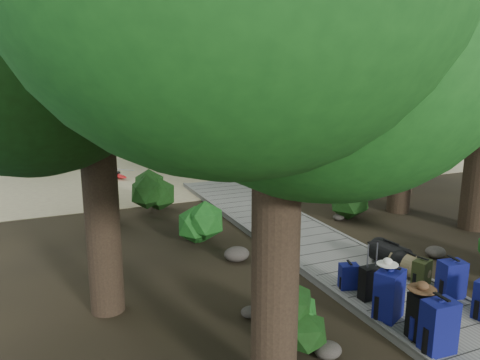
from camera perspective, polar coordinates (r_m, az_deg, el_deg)
name	(u,v)px	position (r m, az deg, el deg)	size (l,w,h in m)	color
ground	(314,249)	(10.88, 8.98, -8.27)	(120.00, 120.00, 0.00)	black
sand_beach	(153,149)	(25.45, -10.56, 3.73)	(40.00, 22.00, 0.02)	tan
boardwalk	(292,233)	(11.66, 6.36, -6.43)	(2.00, 12.00, 0.12)	gray
backpack_left_a	(439,324)	(7.21, 23.09, -15.84)	(0.44, 0.31, 0.83)	navy
backpack_left_b	(424,313)	(7.49, 21.51, -14.89)	(0.41, 0.29, 0.76)	black
backpack_left_c	(389,292)	(7.84, 17.74, -12.86)	(0.47, 0.34, 0.87)	navy
backpack_left_d	(349,275)	(8.74, 13.12, -11.21)	(0.33, 0.24, 0.50)	navy
backpack_right_c	(452,277)	(8.93, 24.39, -10.75)	(0.42, 0.30, 0.72)	navy
backpack_right_d	(422,271)	(9.27, 21.28, -10.30)	(0.33, 0.24, 0.51)	#2E3819
duffel_right_khaki	(408,265)	(9.59, 19.81, -9.67)	(0.43, 0.64, 0.43)	olive
duffel_right_black	(390,254)	(9.93, 17.83, -8.61)	(0.47, 0.75, 0.47)	black
suitcase_on_boardwalk	(371,283)	(8.43, 15.63, -11.97)	(0.37, 0.21, 0.58)	black
lone_suitcase_on_sand	(210,171)	(17.81, -3.68, 1.15)	(0.37, 0.21, 0.59)	black
hat_brown	(422,285)	(7.28, 21.34, -11.87)	(0.41, 0.41, 0.12)	#51351E
hat_white	(388,261)	(7.67, 17.56, -9.41)	(0.33, 0.33, 0.11)	silver
kayak	(115,174)	(18.48, -15.00, 0.71)	(0.66, 3.02, 0.30)	red
sun_lounger	(247,158)	(20.65, 0.80, 2.67)	(0.53, 1.63, 0.53)	silver
tree_right_c	(410,47)	(13.84, 20.03, 15.04)	(5.33, 5.33, 9.22)	black
tree_right_d	(413,1)	(16.30, 20.31, 19.80)	(6.65, 6.65, 12.19)	black
tree_right_e	(308,48)	(18.33, 8.30, 15.61)	(5.38, 5.38, 9.69)	black
tree_right_f	(318,54)	(22.13, 9.52, 14.90)	(5.37, 5.37, 9.59)	black
tree_left_a	(279,70)	(4.95, 4.74, 13.24)	(4.69, 4.69, 7.82)	black
tree_left_b	(92,67)	(7.52, -17.58, 13.00)	(4.42, 4.42, 7.95)	black
tree_left_c	(99,77)	(12.32, -16.79, 11.89)	(4.38, 4.38, 7.61)	black
tree_back_a	(130,56)	(23.55, -13.24, 14.51)	(5.50, 5.50, 9.52)	black
tree_back_b	(189,58)	(25.50, -6.22, 14.52)	(5.29, 5.29, 9.45)	black
tree_back_c	(251,56)	(26.16, 1.37, 14.84)	(5.41, 5.41, 9.73)	black
tree_back_d	(24,77)	(23.21, -24.82, 11.35)	(4.55, 4.55, 7.59)	black
palm_right_a	(297,78)	(16.16, 6.90, 12.28)	(4.43, 4.43, 7.56)	#134515
palm_right_b	(281,69)	(22.80, 5.08, 13.30)	(4.28, 4.28, 8.28)	#134515
palm_right_c	(214,92)	(22.52, -3.14, 10.71)	(3.90, 3.90, 6.21)	#134515
palm_left_a	(92,101)	(14.51, -17.65, 9.15)	(3.92, 3.92, 6.24)	#134515
rock_left_a	(328,350)	(7.04, 10.66, -19.70)	(0.40, 0.36, 0.22)	#4C473F
rock_left_b	(250,312)	(7.92, 1.24, -15.78)	(0.31, 0.28, 0.17)	#4C473F
rock_left_c	(237,254)	(10.04, -0.41, -9.01)	(0.55, 0.49, 0.30)	#4C473F
rock_left_d	(190,224)	(12.25, -6.13, -5.40)	(0.28, 0.25, 0.15)	#4C473F
rock_right_b	(436,252)	(11.06, 22.73, -8.09)	(0.45, 0.40, 0.25)	#4C473F
rock_right_c	(339,217)	(13.03, 11.92, -4.46)	(0.31, 0.28, 0.17)	#4C473F
rock_right_d	(316,190)	(15.67, 9.20, -1.20)	(0.55, 0.50, 0.30)	#4C473F
shrub_left_a	(296,319)	(7.04, 6.82, -16.50)	(0.96, 0.96, 0.87)	#195319
shrub_left_b	(199,225)	(10.99, -5.04, -5.52)	(0.97, 0.97, 0.88)	#195319
shrub_left_c	(152,190)	(13.83, -10.70, -1.18)	(1.34, 1.34, 1.20)	#195319
shrub_right_b	(350,197)	(13.25, 13.31, -2.02)	(1.29, 1.29, 1.16)	#195319
shrub_right_c	(281,181)	(15.82, 4.96, -0.08)	(0.86, 0.86, 0.77)	#195319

